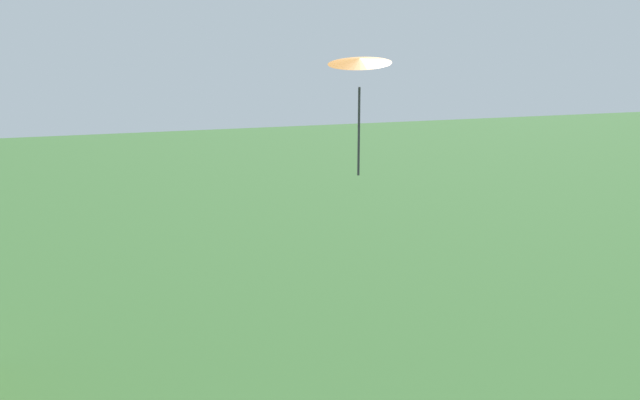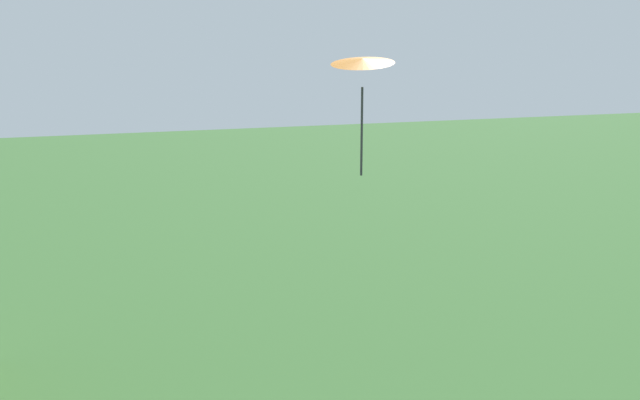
% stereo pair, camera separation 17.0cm
% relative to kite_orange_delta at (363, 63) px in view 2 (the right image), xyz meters
% --- Properties ---
extents(kite_orange_delta, '(1.84, 1.84, 2.57)m').
position_rel_kite_orange_delta_xyz_m(kite_orange_delta, '(0.00, 0.00, 0.00)').
color(kite_orange_delta, orange).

